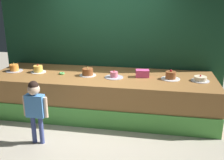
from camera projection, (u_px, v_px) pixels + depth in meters
name	position (u px, v px, depth m)	size (l,w,h in m)	color
ground_plane	(94.00, 128.00, 4.64)	(12.00, 12.00, 0.00)	#BCB29E
stage_platform	(102.00, 94.00, 5.16)	(4.33, 1.39, 0.78)	#9E6B38
curtain_backdrop	(109.00, 35.00, 5.59)	(4.88, 0.08, 2.92)	#19472D
child_figure	(35.00, 104.00, 3.97)	(0.40, 0.18, 1.04)	#3F4C8C
pink_box	(142.00, 73.00, 4.93)	(0.25, 0.15, 0.14)	#E44E95
donut	(62.00, 73.00, 5.11)	(0.11, 0.11, 0.04)	#59B259
cake_far_left	(14.00, 68.00, 5.33)	(0.34, 0.34, 0.20)	silver
cake_left	(38.00, 69.00, 5.25)	(0.31, 0.31, 0.16)	white
cake_center_left	(88.00, 72.00, 5.02)	(0.32, 0.32, 0.19)	white
cake_center_right	(114.00, 75.00, 4.90)	(0.36, 0.36, 0.14)	silver
cake_right	(171.00, 76.00, 4.80)	(0.36, 0.36, 0.18)	white
cake_far_right	(200.00, 79.00, 4.70)	(0.33, 0.33, 0.11)	silver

